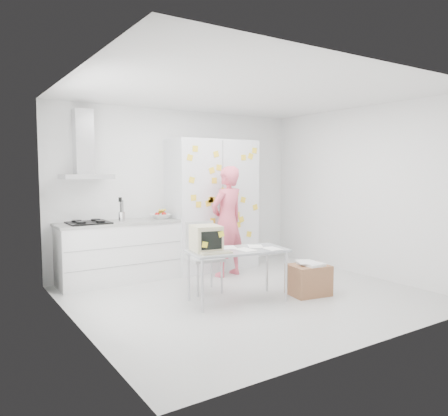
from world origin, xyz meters
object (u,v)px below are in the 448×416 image
person (227,221)px  chair (203,252)px  cardboard_box (309,279)px  desk (218,244)px

person → chair: bearing=22.3°
cardboard_box → chair: bearing=138.4°
desk → cardboard_box: bearing=-6.8°
person → desk: person is taller
chair → person: bearing=43.0°
person → chair: person is taller
desk → cardboard_box: size_ratio=2.34×
chair → desk: bearing=-93.5°
person → desk: (-0.89, -1.13, -0.12)m
desk → chair: bearing=88.6°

